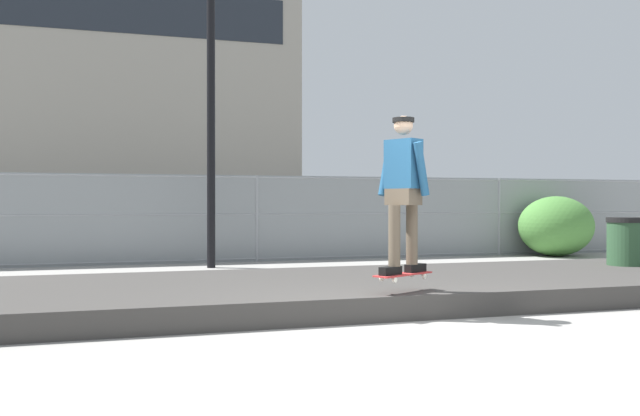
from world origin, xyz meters
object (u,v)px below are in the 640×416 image
object	(u,v)px
parked_car_mid	(355,218)
skater	(403,184)
shrub_left	(556,226)
street_lamp	(211,35)
trash_bin	(626,250)
parked_car_near	(87,220)
skateboard	(403,275)

from	to	relation	value
parked_car_mid	skater	bearing A→B (deg)	-106.96
skater	shrub_left	xyz separation A→B (m)	(6.83, 6.51, -0.76)
street_lamp	trash_bin	xyz separation A→B (m)	(5.97, -4.25, -3.98)
street_lamp	shrub_left	size ratio (longest dim) A/B	3.98
street_lamp	parked_car_near	xyz separation A→B (m)	(-2.48, 4.05, -3.66)
skateboard	shrub_left	bearing A→B (deg)	43.63
skater	parked_car_near	distance (m)	10.87
skater	parked_car_mid	world-z (taller)	skater
parked_car_near	parked_car_mid	size ratio (longest dim) A/B	0.98
parked_car_near	trash_bin	world-z (taller)	parked_car_near
skateboard	parked_car_near	distance (m)	10.85
skater	trash_bin	distance (m)	5.10
skateboard	trash_bin	bearing A→B (deg)	21.80
skateboard	parked_car_mid	world-z (taller)	parked_car_mid
skateboard	skater	bearing A→B (deg)	180.00
street_lamp	trash_bin	size ratio (longest dim) A/B	7.09
street_lamp	parked_car_near	bearing A→B (deg)	121.55
skater	street_lamp	xyz separation A→B (m)	(-1.32, 6.11, 3.03)
trash_bin	street_lamp	bearing A→B (deg)	144.53
street_lamp	skateboard	bearing A→B (deg)	-77.85
skater	parked_car_near	bearing A→B (deg)	110.51
skater	shrub_left	bearing A→B (deg)	43.63
street_lamp	shrub_left	distance (m)	9.00
skater	street_lamp	bearing A→B (deg)	102.15
street_lamp	parked_car_near	size ratio (longest dim) A/B	1.64
skater	trash_bin	xyz separation A→B (m)	(4.65, 1.86, -0.95)
skater	trash_bin	world-z (taller)	skater
shrub_left	skater	bearing A→B (deg)	-136.37
skater	parked_car_mid	bearing A→B (deg)	73.04
street_lamp	shrub_left	bearing A→B (deg)	2.81
street_lamp	skater	bearing A→B (deg)	-77.85
trash_bin	parked_car_mid	bearing A→B (deg)	100.81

